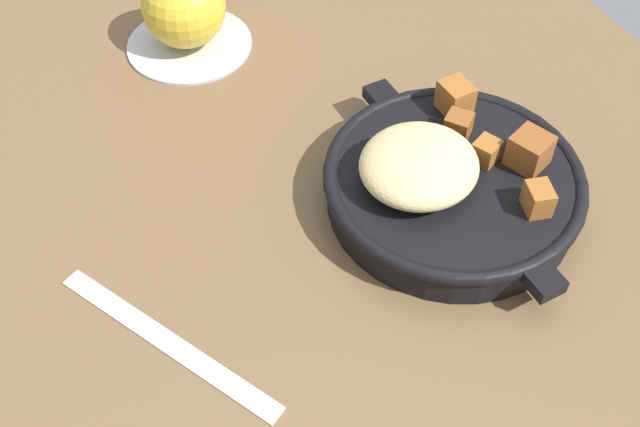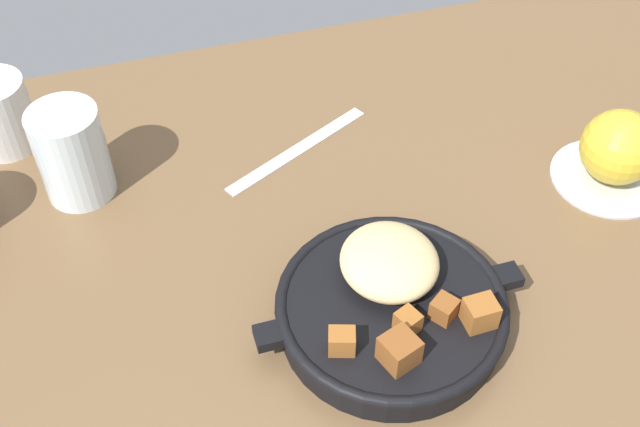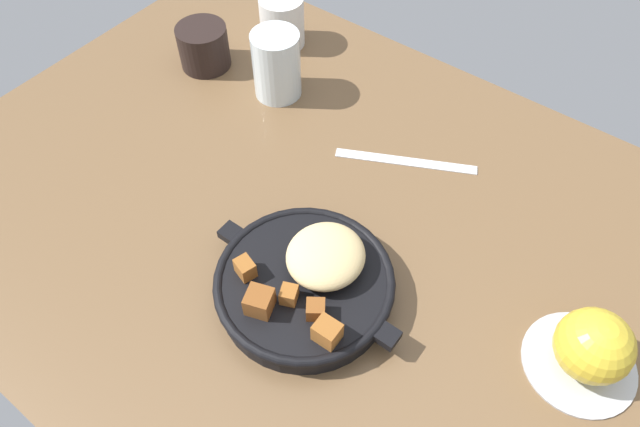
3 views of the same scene
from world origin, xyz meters
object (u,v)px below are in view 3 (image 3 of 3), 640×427
cast_iron_skillet (307,281)px  water_glass_tall (277,65)px  coffee_mug_dark (204,47)px  ceramic_mug_white (282,21)px  red_apple (594,346)px  butter_knife (404,160)px

cast_iron_skillet → water_glass_tall: bearing=134.8°
water_glass_tall → coffee_mug_dark: size_ratio=1.30×
cast_iron_skillet → coffee_mug_dark: cast_iron_skillet is taller
water_glass_tall → coffee_mug_dark: bearing=-172.7°
cast_iron_skillet → coffee_mug_dark: 47.51cm
water_glass_tall → ceramic_mug_white: water_glass_tall is taller
red_apple → ceramic_mug_white: red_apple is taller
water_glass_tall → red_apple: bearing=-15.2°
cast_iron_skillet → water_glass_tall: size_ratio=2.41×
butter_knife → water_glass_tall: size_ratio=1.91×
cast_iron_skillet → water_glass_tall: water_glass_tall is taller
cast_iron_skillet → water_glass_tall: (-26.37, 26.55, 2.76)cm
cast_iron_skillet → butter_knife: cast_iron_skillet is taller
butter_knife → coffee_mug_dark: coffee_mug_dark is taller
red_apple → cast_iron_skillet: bearing=-159.7°
butter_knife → ceramic_mug_white: (-31.84, 11.24, 4.13)cm
red_apple → butter_knife: (-32.30, 14.68, -4.58)cm
cast_iron_skillet → coffee_mug_dark: size_ratio=3.14×
coffee_mug_dark → ceramic_mug_white: bearing=61.7°
red_apple → coffee_mug_dark: bearing=169.1°
ceramic_mug_white → coffee_mug_dark: size_ratio=1.04×
red_apple → water_glass_tall: 58.65cm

